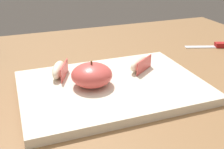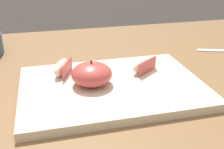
{
  "view_description": "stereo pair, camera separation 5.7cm",
  "coord_description": "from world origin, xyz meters",
  "px_view_note": "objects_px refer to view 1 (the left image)",
  "views": [
    {
      "loc": [
        -0.19,
        -0.56,
        1.02
      ],
      "look_at": [
        -0.01,
        -0.07,
        0.78
      ],
      "focal_mm": 44.87,
      "sensor_mm": 36.0,
      "label": 1
    },
    {
      "loc": [
        -0.14,
        -0.58,
        1.02
      ],
      "look_at": [
        -0.01,
        -0.07,
        0.78
      ],
      "focal_mm": 44.87,
      "sensor_mm": 36.0,
      "label": 2
    }
  ],
  "objects_px": {
    "apple_half_skin_up": "(92,75)",
    "apple_wedge_right": "(140,64)",
    "paring_knife": "(222,45)",
    "apple_wedge_front": "(59,70)",
    "cutting_board": "(112,87)"
  },
  "relations": [
    {
      "from": "apple_wedge_right",
      "to": "paring_knife",
      "type": "bearing_deg",
      "value": 17.57
    },
    {
      "from": "apple_wedge_right",
      "to": "apple_wedge_front",
      "type": "xyz_separation_m",
      "value": [
        -0.18,
        0.03,
        0.0
      ]
    },
    {
      "from": "cutting_board",
      "to": "apple_wedge_front",
      "type": "xyz_separation_m",
      "value": [
        -0.1,
        0.07,
        0.02
      ]
    },
    {
      "from": "apple_half_skin_up",
      "to": "paring_knife",
      "type": "bearing_deg",
      "value": 17.18
    },
    {
      "from": "cutting_board",
      "to": "apple_half_skin_up",
      "type": "bearing_deg",
      "value": 171.04
    },
    {
      "from": "apple_half_skin_up",
      "to": "paring_knife",
      "type": "relative_size",
      "value": 0.53
    },
    {
      "from": "apple_wedge_right",
      "to": "paring_knife",
      "type": "distance_m",
      "value": 0.34
    },
    {
      "from": "apple_half_skin_up",
      "to": "apple_wedge_right",
      "type": "distance_m",
      "value": 0.13
    },
    {
      "from": "apple_half_skin_up",
      "to": "apple_wedge_front",
      "type": "xyz_separation_m",
      "value": [
        -0.05,
        0.06,
        -0.01
      ]
    },
    {
      "from": "cutting_board",
      "to": "apple_wedge_right",
      "type": "bearing_deg",
      "value": 27.07
    },
    {
      "from": "cutting_board",
      "to": "apple_half_skin_up",
      "type": "height_order",
      "value": "apple_half_skin_up"
    },
    {
      "from": "cutting_board",
      "to": "apple_half_skin_up",
      "type": "distance_m",
      "value": 0.05
    },
    {
      "from": "apple_half_skin_up",
      "to": "apple_wedge_right",
      "type": "bearing_deg",
      "value": 16.16
    },
    {
      "from": "apple_wedge_right",
      "to": "apple_wedge_front",
      "type": "height_order",
      "value": "same"
    },
    {
      "from": "apple_wedge_front",
      "to": "paring_knife",
      "type": "xyz_separation_m",
      "value": [
        0.5,
        0.07,
        -0.03
      ]
    }
  ]
}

